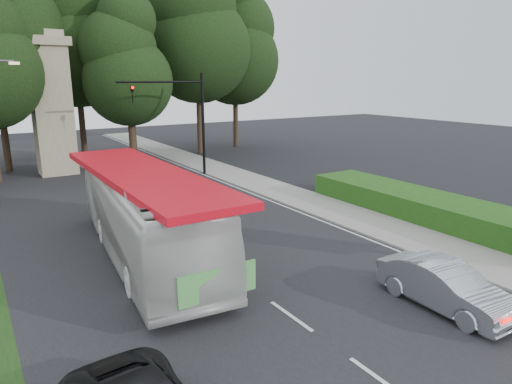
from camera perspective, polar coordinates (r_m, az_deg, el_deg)
road_surface at (r=20.36m, az=-9.26°, el=-5.74°), size 14.00×80.00×0.02m
sidewalk_right at (r=24.73m, az=9.12°, el=-2.05°), size 3.00×80.00×0.12m
hedge at (r=24.15m, az=20.86°, el=-1.87°), size 3.00×14.00×1.20m
traffic_signal_mast at (r=32.52m, az=-8.79°, el=10.06°), size 6.10×0.35×7.20m
monument at (r=36.15m, az=-24.21°, el=10.09°), size 3.00×3.00×10.05m
tree_center_right at (r=41.77m, az=-21.90°, el=18.83°), size 9.24×9.24×18.15m
tree_east_near at (r=44.84m, az=-15.70°, el=17.18°), size 8.12×8.12×15.95m
tree_east_mid at (r=43.09m, az=-7.42°, el=19.94°), size 9.52×9.52×18.70m
tree_far_east at (r=47.07m, az=-2.67°, el=18.30°), size 8.68×8.68×17.05m
tree_monument_right at (r=36.87m, az=-15.81°, el=15.35°), size 6.72×6.72×13.20m
transit_bus at (r=18.15m, az=-13.71°, el=-2.76°), size 4.07×12.52×3.42m
sedan_silver at (r=15.24m, az=22.54°, el=-10.80°), size 1.56×4.33×1.42m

